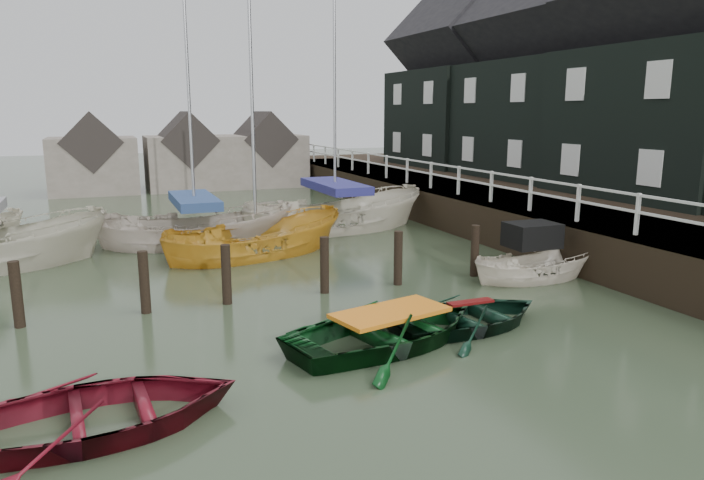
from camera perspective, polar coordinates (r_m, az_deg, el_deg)
name	(u,v)px	position (r m, az deg, el deg)	size (l,w,h in m)	color
ground	(318,339)	(12.45, -3.09, -9.01)	(120.00, 120.00, 0.00)	#2C3824
pier	(463,206)	(25.12, 10.06, 3.03)	(3.04, 32.00, 2.70)	black
land_strip	(573,216)	(28.52, 19.48, 2.11)	(14.00, 38.00, 1.50)	black
quay_houses	(607,78)	(27.22, 22.20, 13.52)	(6.52, 28.14, 10.01)	black
mooring_pilings	(230,283)	(14.80, -11.00, -3.81)	(13.72, 0.22, 1.80)	black
far_sheds	(184,156)	(37.41, -15.04, 7.36)	(14.00, 4.08, 4.39)	#665B51
rowboat_red	(98,431)	(9.82, -22.11, -15.81)	(2.85, 4.00, 0.83)	#560C17
rowboat_green	(390,344)	(12.22, 3.48, -9.42)	(3.05, 4.27, 0.88)	black
rowboat_dkgreen	(470,327)	(13.33, 10.64, -7.79)	(2.55, 3.57, 0.74)	black
motorboat	(534,275)	(17.39, 16.22, -3.04)	(3.70, 1.48, 2.20)	beige
sailboat_b	(196,243)	(21.62, -13.97, -0.26)	(6.79, 3.50, 11.08)	#B8AA9D
sailboat_c	(257,254)	(19.76, -8.65, -1.29)	(6.48, 3.75, 10.41)	#C28724
sailboat_d	(335,228)	(23.63, -1.53, 1.07)	(7.40, 3.19, 11.50)	beige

